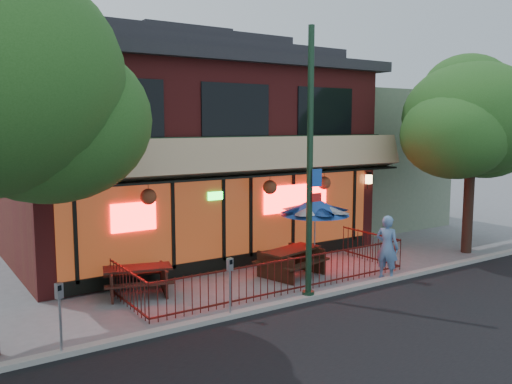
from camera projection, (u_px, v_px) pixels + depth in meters
ground at (299, 295)px, 14.57m from camera, size 80.00×80.00×0.00m
asphalt_street at (508, 382)px, 9.62m from camera, size 80.00×11.00×0.00m
curb at (311, 297)px, 14.15m from camera, size 80.00×0.25×0.12m
restaurant_building at (180, 136)px, 19.93m from camera, size 12.96×9.49×8.05m
neighbor_building at (349, 157)px, 25.51m from camera, size 6.00×7.00×6.00m
patio_fence at (288, 268)px, 14.91m from camera, size 8.44×2.62×1.00m
street_light at (310, 180)px, 13.85m from camera, size 0.43×0.32×7.00m
street_tree_right at (471, 113)px, 18.87m from camera, size 4.80×4.80×7.02m
picnic_table_left at (138, 276)px, 14.51m from camera, size 2.10×1.82×0.76m
picnic_table_right at (291, 258)px, 16.34m from camera, size 2.23×1.90×0.82m
patio_umbrella at (315, 206)px, 16.61m from camera, size 2.11×2.11×2.41m
pedestrian at (387, 247)px, 15.96m from camera, size 0.67×0.81×1.91m
parking_meter_near at (230, 277)px, 12.71m from camera, size 0.14×0.12×1.45m
parking_meter_far at (60, 307)px, 10.57m from camera, size 0.16×0.15×1.49m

